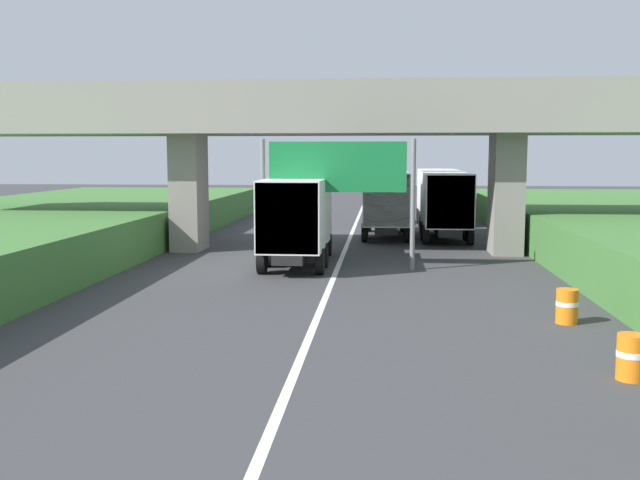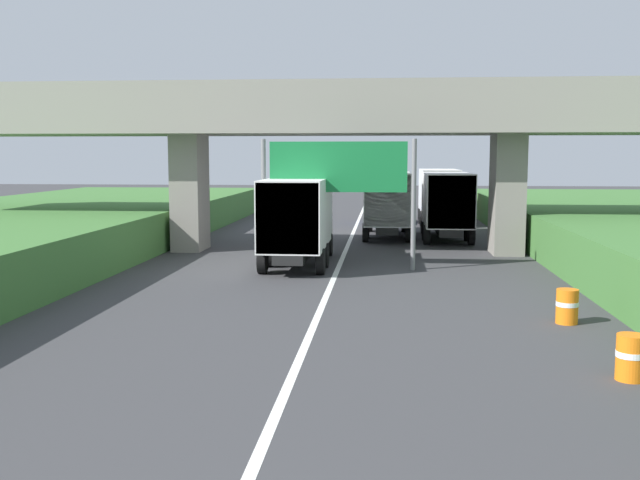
% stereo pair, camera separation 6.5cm
% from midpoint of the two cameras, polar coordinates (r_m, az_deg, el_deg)
% --- Properties ---
extents(lane_centre_stripe, '(0.20, 85.00, 0.01)m').
position_cam_midpoint_polar(lane_centre_stripe, '(27.48, 1.21, -2.44)').
color(lane_centre_stripe, white).
rests_on(lane_centre_stripe, ground).
extents(overpass_bridge, '(40.00, 4.80, 7.45)m').
position_cam_midpoint_polar(overpass_bridge, '(32.77, 1.89, 8.80)').
color(overpass_bridge, gray).
rests_on(overpass_bridge, ground).
extents(overhead_highway_sign, '(5.88, 0.18, 4.95)m').
position_cam_midpoint_polar(overhead_highway_sign, '(27.70, 1.30, 5.13)').
color(overhead_highway_sign, slate).
rests_on(overhead_highway_sign, ground).
extents(truck_black, '(2.44, 7.30, 3.44)m').
position_cam_midpoint_polar(truck_black, '(38.14, 9.65, 2.94)').
color(truck_black, black).
rests_on(truck_black, ground).
extents(truck_white, '(2.44, 7.30, 3.44)m').
position_cam_midpoint_polar(truck_white, '(28.82, -1.79, 1.85)').
color(truck_white, black).
rests_on(truck_white, ground).
extents(truck_red, '(2.44, 7.30, 3.44)m').
position_cam_midpoint_polar(truck_red, '(47.26, 9.04, 3.65)').
color(truck_red, black).
rests_on(truck_red, ground).
extents(truck_silver, '(2.44, 7.30, 3.44)m').
position_cam_midpoint_polar(truck_silver, '(38.77, 5.13, 3.06)').
color(truck_silver, black).
rests_on(truck_silver, ground).
extents(car_blue, '(1.86, 4.10, 1.72)m').
position_cam_midpoint_polar(car_blue, '(47.03, 4.87, 2.38)').
color(car_blue, '#233D9E').
rests_on(car_blue, ground).
extents(construction_barrel_1, '(0.57, 0.57, 0.90)m').
position_cam_midpoint_polar(construction_barrel_1, '(15.54, 23.01, -8.38)').
color(construction_barrel_1, orange).
rests_on(construction_barrel_1, ground).
extents(construction_barrel_2, '(0.57, 0.57, 0.90)m').
position_cam_midpoint_polar(construction_barrel_2, '(20.03, 18.62, -4.89)').
color(construction_barrel_2, orange).
rests_on(construction_barrel_2, ground).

